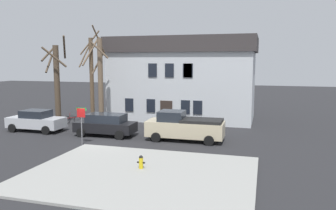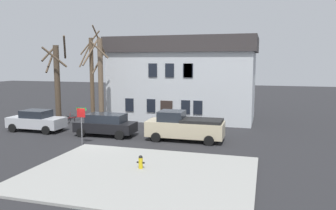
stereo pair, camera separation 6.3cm
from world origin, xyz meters
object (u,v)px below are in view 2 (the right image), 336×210
fire_hydrant (141,162)px  bicycle_leaning (72,120)px  tree_bare_far (100,80)px  pickup_truck_beige (184,127)px  building_main (184,78)px  tree_bare_near (57,81)px  tree_bare_mid (92,78)px  street_sign_pole (81,119)px  car_silver_sedan (36,121)px  car_black_wagon (106,124)px

fire_hydrant → bicycle_leaning: 14.82m
tree_bare_far → pickup_truck_beige: (8.21, -3.24, -3.00)m
building_main → tree_bare_near: (-10.01, -6.27, -0.12)m
pickup_truck_beige → tree_bare_mid: bearing=158.1°
tree_bare_far → fire_hydrant: size_ratio=11.22×
fire_hydrant → bicycle_leaning: (-10.55, 10.41, -0.11)m
fire_hydrant → street_sign_pole: bearing=145.4°
bicycle_leaning → car_silver_sedan: bearing=-106.3°
car_silver_sedan → bicycle_leaning: car_silver_sedan is taller
car_silver_sedan → car_black_wagon: (6.15, -0.00, 0.02)m
tree_bare_near → tree_bare_mid: (3.05, 0.74, 0.32)m
tree_bare_near → pickup_truck_beige: 12.98m
fire_hydrant → bicycle_leaning: bicycle_leaning is taller
street_sign_pole → car_silver_sedan: bearing=153.5°
building_main → bicycle_leaning: size_ratio=7.96×
tree_bare_far → pickup_truck_beige: size_ratio=1.42×
bicycle_leaning → fire_hydrant: bearing=-44.6°
building_main → bicycle_leaning: bearing=-146.4°
building_main → pickup_truck_beige: bearing=-76.0°
building_main → car_silver_sedan: bearing=-136.4°
tree_bare_far → car_black_wagon: 5.12m
building_main → tree_bare_near: 11.81m
tree_bare_far → car_black_wagon: (2.16, -3.42, -3.13)m
tree_bare_far → car_black_wagon: bearing=-57.7°
tree_bare_far → street_sign_pole: size_ratio=3.08×
tree_bare_near → street_sign_pole: 8.75m
tree_bare_near → fire_hydrant: 15.77m
pickup_truck_beige → street_sign_pole: 7.11m
car_silver_sedan → street_sign_pole: 6.58m
tree_bare_mid → tree_bare_far: size_ratio=1.11×
fire_hydrant → tree_bare_far: bearing=126.4°
tree_bare_mid → car_black_wagon: 6.03m
tree_bare_far → street_sign_pole: tree_bare_far is taller
car_silver_sedan → pickup_truck_beige: size_ratio=0.83×
tree_bare_near → tree_bare_far: tree_bare_near is taller
tree_bare_near → bicycle_leaning: (1.15, 0.39, -3.48)m
tree_bare_near → fire_hydrant: tree_bare_near is taller
car_silver_sedan → bicycle_leaning: size_ratio=2.61×
car_black_wagon → bicycle_leaning: car_black_wagon is taller
tree_bare_near → fire_hydrant: bearing=-40.6°
street_sign_pole → bicycle_leaning: (-4.80, 6.45, -1.41)m
tree_bare_near → car_silver_sedan: 4.35m
car_black_wagon → tree_bare_mid: bearing=129.5°
building_main → tree_bare_mid: 8.89m
tree_bare_far → bicycle_leaning: tree_bare_far is taller
tree_bare_near → car_silver_sedan: (0.11, -3.16, -3.00)m
building_main → street_sign_pole: size_ratio=5.50×
car_silver_sedan → car_black_wagon: size_ratio=1.00×
car_black_wagon → building_main: bearing=68.3°
car_black_wagon → pickup_truck_beige: 6.05m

